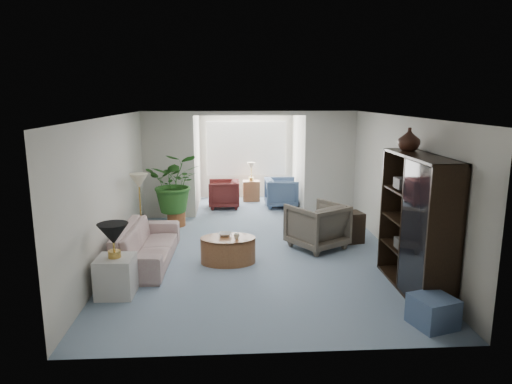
{
  "coord_description": "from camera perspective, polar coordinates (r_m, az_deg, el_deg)",
  "views": [
    {
      "loc": [
        -0.49,
        -7.65,
        2.82
      ],
      "look_at": [
        0.0,
        0.6,
        1.1
      ],
      "focal_mm": 32.18,
      "sensor_mm": 36.0,
      "label": 1
    }
  ],
  "objects": [
    {
      "name": "window_pane",
      "position": [
        12.92,
        -1.21,
        5.45
      ],
      "size": [
        2.2,
        0.02,
        1.5
      ],
      "primitive_type": "cube",
      "color": "white"
    },
    {
      "name": "coffee_table",
      "position": [
        8.0,
        -3.49,
        -7.21
      ],
      "size": [
        1.08,
        1.08,
        0.45
      ],
      "primitive_type": "cylinder",
      "rotation": [
        0.0,
        0.0,
        -0.15
      ],
      "color": "#905C34",
      "rests_on": "ground"
    },
    {
      "name": "cabinet_urn",
      "position": [
        7.34,
        18.49,
        6.23
      ],
      "size": [
        0.33,
        0.33,
        0.35
      ],
      "primitive_type": "imported",
      "color": "#331911",
      "rests_on": "entertainment_cabinet"
    },
    {
      "name": "window_blinds",
      "position": [
        12.89,
        -1.2,
        5.44
      ],
      "size": [
        2.2,
        0.02,
        1.5
      ],
      "primitive_type": "cube",
      "color": "white"
    },
    {
      "name": "sunroom_chair_maroon",
      "position": [
        11.88,
        -4.04,
        -0.23
      ],
      "size": [
        0.79,
        0.77,
        0.72
      ],
      "primitive_type": "imported",
      "rotation": [
        0.0,
        0.0,
        -1.56
      ],
      "color": "#5B201F",
      "rests_on": "ground"
    },
    {
      "name": "wingback_chair",
      "position": [
        8.77,
        7.59,
        -4.17
      ],
      "size": [
        1.28,
        1.29,
        0.86
      ],
      "primitive_type": "imported",
      "rotation": [
        0.0,
        0.0,
        3.71
      ],
      "color": "#5E554A",
      "rests_on": "ground"
    },
    {
      "name": "table_lamp",
      "position": [
        6.81,
        -17.34,
        -4.99
      ],
      "size": [
        0.44,
        0.44,
        0.3
      ],
      "primitive_type": "cone",
      "color": "black",
      "rests_on": "end_table"
    },
    {
      "name": "entertainment_cabinet",
      "position": [
        7.09,
        19.35,
        -3.76
      ],
      "size": [
        0.48,
        1.81,
        2.02
      ],
      "primitive_type": "cube",
      "color": "black",
      "rests_on": "ground"
    },
    {
      "name": "ottoman",
      "position": [
        6.32,
        21.14,
        -13.67
      ],
      "size": [
        0.6,
        0.6,
        0.38
      ],
      "primitive_type": "cube",
      "rotation": [
        0.0,
        0.0,
        0.3
      ],
      "color": "slate",
      "rests_on": "ground"
    },
    {
      "name": "sofa",
      "position": [
        8.2,
        -13.48,
        -6.33
      ],
      "size": [
        0.92,
        2.22,
        0.64
      ],
      "primitive_type": "imported",
      "rotation": [
        0.0,
        0.0,
        1.54
      ],
      "color": "#B5A999",
      "rests_on": "ground"
    },
    {
      "name": "end_table",
      "position": [
        7.01,
        -17.01,
        -9.99
      ],
      "size": [
        0.53,
        0.53,
        0.57
      ],
      "primitive_type": "cube",
      "rotation": [
        0.0,
        0.0,
        -0.03
      ],
      "color": "beige",
      "rests_on": "ground"
    },
    {
      "name": "sunroom_chair_blue",
      "position": [
        11.95,
        3.17,
        -0.07
      ],
      "size": [
        0.83,
        0.81,
        0.75
      ],
      "primitive_type": "imported",
      "rotation": [
        0.0,
        0.0,
        1.58
      ],
      "color": "slate",
      "rests_on": "ground"
    },
    {
      "name": "house_plant",
      "position": [
        10.19,
        -10.02,
        1.16
      ],
      "size": [
        1.18,
        1.03,
        1.32
      ],
      "primitive_type": "imported",
      "color": "#2B6221",
      "rests_on": "plant_pot"
    },
    {
      "name": "back_pier_left",
      "position": [
        10.86,
        -10.84,
        3.24
      ],
      "size": [
        1.2,
        0.12,
        2.5
      ],
      "primitive_type": "cube",
      "color": "beige",
      "rests_on": "ground"
    },
    {
      "name": "framed_picture",
      "position": [
        8.19,
        17.79,
        3.32
      ],
      "size": [
        0.04,
        0.5,
        0.4
      ],
      "primitive_type": "cube",
      "color": "#B5AC91"
    },
    {
      "name": "floor",
      "position": [
        8.17,
        0.25,
        -8.44
      ],
      "size": [
        6.0,
        6.0,
        0.0
      ],
      "primitive_type": "plane",
      "color": "#8BA1B8",
      "rests_on": "ground"
    },
    {
      "name": "side_table_dark",
      "position": [
        9.24,
        11.49,
        -4.31
      ],
      "size": [
        0.58,
        0.5,
        0.6
      ],
      "primitive_type": "cube",
      "rotation": [
        0.0,
        0.0,
        0.22
      ],
      "color": "black",
      "rests_on": "ground"
    },
    {
      "name": "back_header",
      "position": [
        10.67,
        -0.77,
        9.77
      ],
      "size": [
        2.6,
        0.12,
        0.1
      ],
      "primitive_type": "cube",
      "color": "beige",
      "rests_on": "back_pier_left"
    },
    {
      "name": "sunroom_table",
      "position": [
        12.64,
        -0.6,
        0.16
      ],
      "size": [
        0.46,
        0.36,
        0.56
      ],
      "primitive_type": "cube",
      "rotation": [
        0.0,
        0.0,
        0.01
      ],
      "color": "#905C34",
      "rests_on": "ground"
    },
    {
      "name": "sunroom_floor",
      "position": [
        12.1,
        -0.98,
        -1.72
      ],
      "size": [
        2.6,
        2.6,
        0.0
      ],
      "primitive_type": "plane",
      "color": "#8BA1B8",
      "rests_on": "ground"
    },
    {
      "name": "floor_lamp",
      "position": [
        9.01,
        -14.35,
        1.34
      ],
      "size": [
        0.36,
        0.36,
        0.28
      ],
      "primitive_type": "cone",
      "color": "beige",
      "rests_on": "ground"
    },
    {
      "name": "back_pier_right",
      "position": [
        11.03,
        9.17,
        3.43
      ],
      "size": [
        1.2,
        0.12,
        2.5
      ],
      "primitive_type": "cube",
      "color": "beige",
      "rests_on": "ground"
    },
    {
      "name": "shelf_clutter",
      "position": [
        6.95,
        19.34,
        -3.35
      ],
      "size": [
        0.3,
        1.13,
        1.06
      ],
      "color": "#4E4A48",
      "rests_on": "entertainment_cabinet"
    },
    {
      "name": "coffee_cup",
      "position": [
        7.82,
        -2.41,
        -5.56
      ],
      "size": [
        0.11,
        0.11,
        0.09
      ],
      "primitive_type": "imported",
      "rotation": [
        0.0,
        0.0,
        -0.15
      ],
      "color": "beige",
      "rests_on": "coffee_table"
    },
    {
      "name": "coffee_bowl",
      "position": [
        8.01,
        -3.87,
        -5.27
      ],
      "size": [
        0.26,
        0.26,
        0.06
      ],
      "primitive_type": "imported",
      "rotation": [
        0.0,
        0.0,
        -0.15
      ],
      "color": "silver",
      "rests_on": "coffee_table"
    },
    {
      "name": "plant_pot",
      "position": [
        10.37,
        -9.86,
        -3.29
      ],
      "size": [
        0.4,
        0.4,
        0.32
      ],
      "primitive_type": "cylinder",
      "color": "brown",
      "rests_on": "ground"
    }
  ]
}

